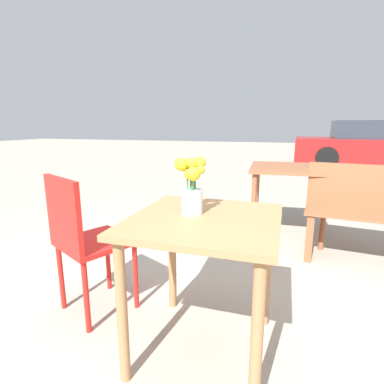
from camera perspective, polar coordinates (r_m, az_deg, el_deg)
name	(u,v)px	position (r m, az deg, el deg)	size (l,w,h in m)	color
ground_plane	(204,347)	(1.84, 2.23, -27.41)	(40.00, 40.00, 0.00)	#A39989
table_front	(205,242)	(1.52, 2.43, -9.43)	(0.72, 0.75, 0.74)	#9E7047
flower_vase	(192,188)	(1.50, -0.08, 0.77)	(0.15, 0.16, 0.29)	silver
cafe_chair	(83,236)	(1.95, -20.04, -7.92)	(0.54, 0.54, 0.90)	red
table_back	(288,178)	(3.36, 17.78, 2.64)	(0.81, 0.87, 0.75)	brown
parked_car	(379,145)	(10.10, 32.02, 7.59)	(4.55, 2.12, 1.30)	maroon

